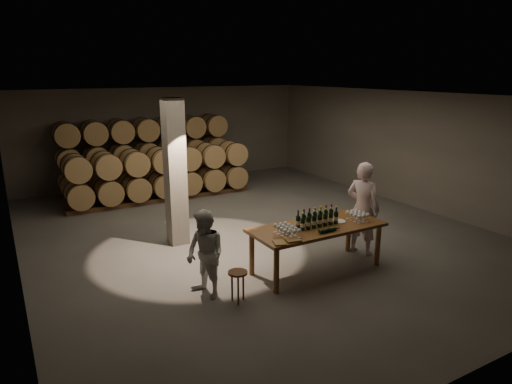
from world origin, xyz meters
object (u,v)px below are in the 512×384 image
person_man (363,208)px  person_woman (205,254)px  notebook_near (293,240)px  bottle_cluster (317,220)px  plate (338,221)px  stool (238,277)px  tasting_table (317,231)px

person_man → person_woman: 3.62m
notebook_near → person_woman: 1.52m
bottle_cluster → plate: (0.51, -0.01, -0.12)m
plate → person_woman: size_ratio=0.19×
notebook_near → person_man: bearing=26.0°
stool → person_woman: size_ratio=0.36×
bottle_cluster → notebook_near: bottle_cluster is taller
person_man → person_woman: bearing=69.9°
tasting_table → bottle_cluster: bottle_cluster is taller
stool → person_woman: 0.66m
tasting_table → stool: 1.96m
plate → person_man: 0.88m
person_woman → tasting_table: bearing=73.5°
bottle_cluster → person_woman: 2.28m
person_man → person_woman: (-3.62, -0.14, -0.22)m
tasting_table → bottle_cluster: 0.23m
plate → person_woman: 2.78m
person_woman → person_man: bearing=77.7°
tasting_table → notebook_near: notebook_near is taller
tasting_table → notebook_near: size_ratio=10.37×
stool → person_man: size_ratio=0.28×
tasting_table → notebook_near: 0.95m
plate → stool: plate is taller
bottle_cluster → person_woman: size_ratio=0.57×
tasting_table → stool: tasting_table is taller
plate → notebook_near: size_ratio=1.15×
plate → person_man: person_man is taller
plate → person_woman: person_woman is taller
tasting_table → person_woman: 2.27m
plate → notebook_near: (-1.35, -0.41, 0.01)m
tasting_table → plate: plate is taller
person_man → bottle_cluster: bearing=77.1°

